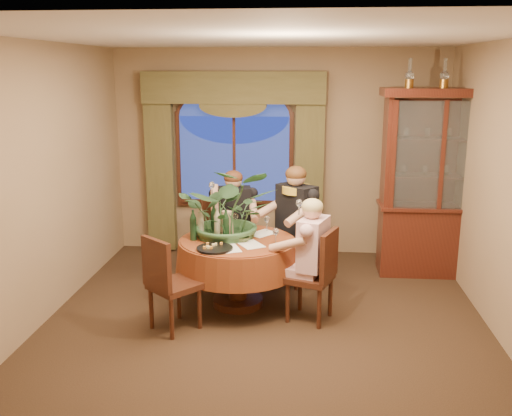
# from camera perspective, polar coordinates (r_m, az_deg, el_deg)

# --- Properties ---
(floor) EXTENTS (5.00, 5.00, 0.00)m
(floor) POSITION_cam_1_polar(r_m,az_deg,el_deg) (5.86, 0.82, -11.79)
(floor) COLOR black
(floor) RESTS_ON ground
(wall_back) EXTENTS (4.50, 0.00, 4.50)m
(wall_back) POSITION_cam_1_polar(r_m,az_deg,el_deg) (7.86, 2.24, 5.53)
(wall_back) COLOR #876C4D
(wall_back) RESTS_ON ground
(wall_right) EXTENTS (0.00, 5.00, 5.00)m
(wall_right) POSITION_cam_1_polar(r_m,az_deg,el_deg) (5.70, 24.06, 1.15)
(wall_right) COLOR #876C4D
(wall_right) RESTS_ON ground
(ceiling) EXTENTS (5.00, 5.00, 0.00)m
(ceiling) POSITION_cam_1_polar(r_m,az_deg,el_deg) (5.29, 0.93, 16.72)
(ceiling) COLOR white
(ceiling) RESTS_ON wall_back
(window) EXTENTS (1.62, 0.10, 1.32)m
(window) POSITION_cam_1_polar(r_m,az_deg,el_deg) (7.86, -2.18, 4.79)
(window) COLOR navy
(window) RESTS_ON wall_back
(arched_transom) EXTENTS (1.60, 0.06, 0.44)m
(arched_transom) POSITION_cam_1_polar(r_m,az_deg,el_deg) (7.77, -2.23, 10.48)
(arched_transom) COLOR navy
(arched_transom) RESTS_ON wall_back
(drapery_left) EXTENTS (0.38, 0.14, 2.32)m
(drapery_left) POSITION_cam_1_polar(r_m,az_deg,el_deg) (8.03, -9.55, 3.93)
(drapery_left) COLOR #484423
(drapery_left) RESTS_ON floor
(drapery_right) EXTENTS (0.38, 0.14, 2.32)m
(drapery_right) POSITION_cam_1_polar(r_m,az_deg,el_deg) (7.77, 5.36, 3.73)
(drapery_right) COLOR #484423
(drapery_right) RESTS_ON floor
(swag_valance) EXTENTS (2.45, 0.16, 0.42)m
(swag_valance) POSITION_cam_1_polar(r_m,az_deg,el_deg) (7.69, -2.32, 11.93)
(swag_valance) COLOR #484423
(swag_valance) RESTS_ON wall_back
(dining_table) EXTENTS (1.37, 1.37, 0.75)m
(dining_table) POSITION_cam_1_polar(r_m,az_deg,el_deg) (6.23, -1.84, -6.45)
(dining_table) COLOR maroon
(dining_table) RESTS_ON floor
(china_cabinet) EXTENTS (1.42, 0.56, 2.31)m
(china_cabinet) POSITION_cam_1_polar(r_m,az_deg,el_deg) (7.33, 17.57, 2.32)
(china_cabinet) COLOR #3A150F
(china_cabinet) RESTS_ON floor
(oil_lamp_left) EXTENTS (0.11, 0.11, 0.34)m
(oil_lamp_left) POSITION_cam_1_polar(r_m,az_deg,el_deg) (7.12, 15.13, 12.90)
(oil_lamp_left) COLOR #A5722D
(oil_lamp_left) RESTS_ON china_cabinet
(oil_lamp_center) EXTENTS (0.11, 0.11, 0.34)m
(oil_lamp_center) POSITION_cam_1_polar(r_m,az_deg,el_deg) (7.20, 18.35, 12.69)
(oil_lamp_center) COLOR #A5722D
(oil_lamp_center) RESTS_ON china_cabinet
(oil_lamp_right) EXTENTS (0.11, 0.11, 0.34)m
(oil_lamp_right) POSITION_cam_1_polar(r_m,az_deg,el_deg) (7.29, 21.49, 12.44)
(oil_lamp_right) COLOR #A5722D
(oil_lamp_right) RESTS_ON china_cabinet
(chair_right) EXTENTS (0.54, 0.54, 0.96)m
(chair_right) POSITION_cam_1_polar(r_m,az_deg,el_deg) (5.87, 5.40, -6.71)
(chair_right) COLOR black
(chair_right) RESTS_ON floor
(chair_back_right) EXTENTS (0.59, 0.59, 0.96)m
(chair_back_right) POSITION_cam_1_polar(r_m,az_deg,el_deg) (6.84, 3.94, -3.66)
(chair_back_right) COLOR black
(chair_back_right) RESTS_ON floor
(chair_back) EXTENTS (0.53, 0.53, 0.96)m
(chair_back) POSITION_cam_1_polar(r_m,az_deg,el_deg) (7.07, -3.44, -3.07)
(chair_back) COLOR black
(chair_back) RESTS_ON floor
(chair_front_left) EXTENTS (0.59, 0.59, 0.96)m
(chair_front_left) POSITION_cam_1_polar(r_m,az_deg,el_deg) (5.70, -8.16, -7.44)
(chair_front_left) COLOR black
(chair_front_left) RESTS_ON floor
(person_pink) EXTENTS (0.55, 0.57, 1.28)m
(person_pink) POSITION_cam_1_polar(r_m,az_deg,el_deg) (5.83, 5.71, -5.18)
(person_pink) COLOR beige
(person_pink) RESTS_ON floor
(person_back) EXTENTS (0.55, 0.52, 1.34)m
(person_back) POSITION_cam_1_polar(r_m,az_deg,el_deg) (7.01, -2.25, -1.57)
(person_back) COLOR black
(person_back) RESTS_ON floor
(person_scarf) EXTENTS (0.70, 0.70, 1.45)m
(person_scarf) POSITION_cam_1_polar(r_m,az_deg,el_deg) (6.74, 4.05, -1.80)
(person_scarf) COLOR black
(person_scarf) RESTS_ON floor
(stoneware_vase) EXTENTS (0.15, 0.15, 0.28)m
(stoneware_vase) POSITION_cam_1_polar(r_m,az_deg,el_deg) (6.19, -2.92, -1.57)
(stoneware_vase) COLOR #A2836A
(stoneware_vase) RESTS_ON dining_table
(centerpiece_plant) EXTENTS (1.04, 1.16, 0.91)m
(centerpiece_plant) POSITION_cam_1_polar(r_m,az_deg,el_deg) (6.10, -2.62, 3.13)
(centerpiece_plant) COLOR #315932
(centerpiece_plant) RESTS_ON dining_table
(olive_bowl) EXTENTS (0.17, 0.17, 0.05)m
(olive_bowl) POSITION_cam_1_polar(r_m,az_deg,el_deg) (6.03, -1.42, -3.11)
(olive_bowl) COLOR #42522B
(olive_bowl) RESTS_ON dining_table
(cheese_platter) EXTENTS (0.37, 0.37, 0.02)m
(cheese_platter) POSITION_cam_1_polar(r_m,az_deg,el_deg) (5.78, -4.15, -4.06)
(cheese_platter) COLOR black
(cheese_platter) RESTS_ON dining_table
(wine_bottle_0) EXTENTS (0.07, 0.07, 0.33)m
(wine_bottle_0) POSITION_cam_1_polar(r_m,az_deg,el_deg) (6.06, -3.02, -1.68)
(wine_bottle_0) COLOR black
(wine_bottle_0) RESTS_ON dining_table
(wine_bottle_1) EXTENTS (0.07, 0.07, 0.33)m
(wine_bottle_1) POSITION_cam_1_polar(r_m,az_deg,el_deg) (6.29, -4.23, -1.12)
(wine_bottle_1) COLOR black
(wine_bottle_1) RESTS_ON dining_table
(wine_bottle_2) EXTENTS (0.07, 0.07, 0.33)m
(wine_bottle_2) POSITION_cam_1_polar(r_m,az_deg,el_deg) (6.07, -6.30, -1.71)
(wine_bottle_2) COLOR black
(wine_bottle_2) RESTS_ON dining_table
(wine_bottle_3) EXTENTS (0.07, 0.07, 0.33)m
(wine_bottle_3) POSITION_cam_1_polar(r_m,az_deg,el_deg) (6.13, -3.90, -1.51)
(wine_bottle_3) COLOR tan
(wine_bottle_3) RESTS_ON dining_table
(wine_bottle_4) EXTENTS (0.07, 0.07, 0.33)m
(wine_bottle_4) POSITION_cam_1_polar(r_m,az_deg,el_deg) (6.24, -5.56, -1.27)
(wine_bottle_4) COLOR tan
(wine_bottle_4) RESTS_ON dining_table
(tasting_paper_0) EXTENTS (0.34, 0.37, 0.00)m
(tasting_paper_0) POSITION_cam_1_polar(r_m,az_deg,el_deg) (5.92, -0.53, -3.67)
(tasting_paper_0) COLOR white
(tasting_paper_0) RESTS_ON dining_table
(tasting_paper_1) EXTENTS (0.35, 0.36, 0.00)m
(tasting_paper_1) POSITION_cam_1_polar(r_m,az_deg,el_deg) (6.31, 0.63, -2.56)
(tasting_paper_1) COLOR white
(tasting_paper_1) RESTS_ON dining_table
(tasting_paper_2) EXTENTS (0.31, 0.36, 0.00)m
(tasting_paper_2) POSITION_cam_1_polar(r_m,az_deg,el_deg) (5.79, -2.76, -4.07)
(tasting_paper_2) COLOR white
(tasting_paper_2) RESTS_ON dining_table
(wine_glass_person_pink) EXTENTS (0.07, 0.07, 0.18)m
(wine_glass_person_pink) POSITION_cam_1_polar(r_m,az_deg,el_deg) (5.91, 1.97, -2.83)
(wine_glass_person_pink) COLOR silver
(wine_glass_person_pink) RESTS_ON dining_table
(wine_glass_person_back) EXTENTS (0.07, 0.07, 0.18)m
(wine_glass_person_back) POSITION_cam_1_polar(r_m,az_deg,el_deg) (6.51, -2.07, -1.26)
(wine_glass_person_back) COLOR silver
(wine_glass_person_back) RESTS_ON dining_table
(wine_glass_person_scarf) EXTENTS (0.07, 0.07, 0.18)m
(wine_glass_person_scarf) POSITION_cam_1_polar(r_m,az_deg,el_deg) (6.37, 1.11, -1.58)
(wine_glass_person_scarf) COLOR silver
(wine_glass_person_scarf) RESTS_ON dining_table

